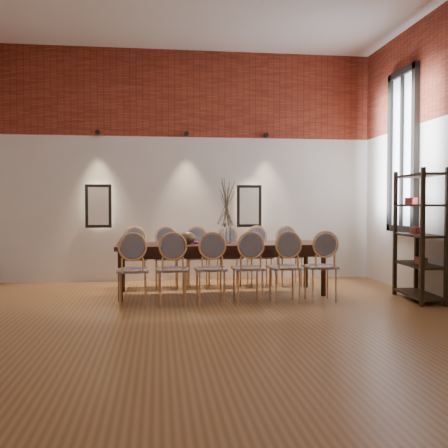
{
  "coord_description": "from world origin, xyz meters",
  "views": [
    {
      "loc": [
        -0.29,
        -5.67,
        1.31
      ],
      "look_at": [
        0.62,
        1.58,
        1.05
      ],
      "focal_mm": 42.0,
      "sensor_mm": 36.0,
      "label": 1
    }
  ],
  "objects": [
    {
      "name": "chair_far_b",
      "position": [
        -0.16,
        2.73,
        0.47
      ],
      "size": [
        0.45,
        0.45,
        0.94
      ],
      "primitive_type": null,
      "rotation": [
        0.0,
        0.0,
        3.17
      ],
      "color": "#E3A46A",
      "rests_on": "floor"
    },
    {
      "name": "chair_near_c",
      "position": [
        0.39,
        1.21,
        0.47
      ],
      "size": [
        0.45,
        0.45,
        0.94
      ],
      "primitive_type": null,
      "rotation": [
        0.0,
        0.0,
        0.03
      ],
      "color": "#E3A46A",
      "rests_on": "floor"
    },
    {
      "name": "niche_left",
      "position": [
        -1.3,
        3.45,
        1.3
      ],
      "size": [
        0.36,
        0.06,
        0.66
      ],
      "primitive_type": "cube",
      "color": "#FFEAC6",
      "rests_on": "wall_back"
    },
    {
      "name": "chair_near_f",
      "position": [
        1.91,
        1.25,
        0.47
      ],
      "size": [
        0.45,
        0.45,
        0.94
      ],
      "primitive_type": null,
      "rotation": [
        0.0,
        0.0,
        0.03
      ],
      "color": "#E3A46A",
      "rests_on": "floor"
    },
    {
      "name": "chair_near_a",
      "position": [
        -0.62,
        1.17,
        0.47
      ],
      "size": [
        0.45,
        0.45,
        0.94
      ],
      "primitive_type": null,
      "rotation": [
        0.0,
        0.0,
        0.03
      ],
      "color": "#E3A46A",
      "rests_on": "floor"
    },
    {
      "name": "chair_near_e",
      "position": [
        1.41,
        1.24,
        0.47
      ],
      "size": [
        0.45,
        0.45,
        0.94
      ],
      "primitive_type": null,
      "rotation": [
        0.0,
        0.0,
        0.03
      ],
      "color": "#E3A46A",
      "rests_on": "floor"
    },
    {
      "name": "dried_branches",
      "position": [
        0.71,
        1.99,
        1.35
      ],
      "size": [
        0.5,
        0.5,
        0.7
      ],
      "primitive_type": null,
      "color": "brown",
      "rests_on": "vase"
    },
    {
      "name": "chair_far_c",
      "position": [
        0.34,
        2.74,
        0.47
      ],
      "size": [
        0.45,
        0.45,
        0.94
      ],
      "primitive_type": null,
      "rotation": [
        0.0,
        0.0,
        3.17
      ],
      "color": "#E3A46A",
      "rests_on": "floor"
    },
    {
      "name": "chair_near_d",
      "position": [
        0.9,
        1.22,
        0.47
      ],
      "size": [
        0.45,
        0.45,
        0.94
      ],
      "primitive_type": null,
      "rotation": [
        0.0,
        0.0,
        0.03
      ],
      "color": "#E3A46A",
      "rests_on": "floor"
    },
    {
      "name": "vase",
      "position": [
        0.71,
        1.99,
        0.9
      ],
      "size": [
        0.14,
        0.14,
        0.3
      ],
      "primitive_type": "cylinder",
      "color": "silver",
      "rests_on": "dining_table"
    },
    {
      "name": "chair_far_a",
      "position": [
        -0.67,
        2.71,
        0.47
      ],
      "size": [
        0.45,
        0.45,
        0.94
      ],
      "primitive_type": null,
      "rotation": [
        0.0,
        0.0,
        3.17
      ],
      "color": "#E3A46A",
      "rests_on": "floor"
    },
    {
      "name": "window_mullion",
      "position": [
        3.44,
        2.0,
        2.15
      ],
      "size": [
        0.06,
        0.06,
        2.4
      ],
      "primitive_type": "cube",
      "color": "black",
      "rests_on": "wall_right"
    },
    {
      "name": "floor",
      "position": [
        0.0,
        0.0,
        -0.01
      ],
      "size": [
        7.0,
        7.0,
        0.02
      ],
      "primitive_type": "cube",
      "color": "#9B6535",
      "rests_on": "ground"
    },
    {
      "name": "chair_near_b",
      "position": [
        -0.11,
        1.19,
        0.47
      ],
      "size": [
        0.45,
        0.45,
        0.94
      ],
      "primitive_type": null,
      "rotation": [
        0.0,
        0.0,
        0.03
      ],
      "color": "#E3A46A",
      "rests_on": "floor"
    },
    {
      "name": "chair_far_d",
      "position": [
        0.85,
        2.76,
        0.47
      ],
      "size": [
        0.45,
        0.45,
        0.94
      ],
      "primitive_type": null,
      "rotation": [
        0.0,
        0.0,
        3.17
      ],
      "color": "#E3A46A",
      "rests_on": "floor"
    },
    {
      "name": "brick_band_back",
      "position": [
        0.0,
        3.48,
        3.25
      ],
      "size": [
        7.0,
        0.02,
        1.5
      ],
      "primitive_type": "cube",
      "color": "maroon",
      "rests_on": "ground"
    },
    {
      "name": "spot_fixture_right",
      "position": [
        1.6,
        3.42,
        2.55
      ],
      "size": [
        0.08,
        0.1,
        0.08
      ],
      "primitive_type": "cylinder",
      "rotation": [
        1.57,
        0.0,
        0.0
      ],
      "color": "black",
      "rests_on": "wall_back"
    },
    {
      "name": "dining_table",
      "position": [
        0.62,
        1.98,
        0.38
      ],
      "size": [
        3.07,
        1.07,
        0.75
      ],
      "primitive_type": "cube",
      "rotation": [
        0.0,
        0.0,
        0.03
      ],
      "color": "black",
      "rests_on": "floor"
    },
    {
      "name": "spot_fixture_mid",
      "position": [
        0.2,
        3.42,
        2.55
      ],
      "size": [
        0.08,
        0.1,
        0.08
      ],
      "primitive_type": "cylinder",
      "rotation": [
        1.57,
        0.0,
        0.0
      ],
      "color": "black",
      "rests_on": "wall_back"
    },
    {
      "name": "spot_fixture_left",
      "position": [
        -1.3,
        3.42,
        2.55
      ],
      "size": [
        0.08,
        0.1,
        0.08
      ],
      "primitive_type": "cylinder",
      "rotation": [
        1.57,
        0.0,
        0.0
      ],
      "color": "black",
      "rests_on": "wall_back"
    },
    {
      "name": "window_glass",
      "position": [
        3.46,
        2.0,
        2.15
      ],
      "size": [
        0.02,
        0.78,
        2.38
      ],
      "primitive_type": "cube",
      "color": "silver",
      "rests_on": "wall_right"
    },
    {
      "name": "wall_front",
      "position": [
        0.0,
        -3.55,
        2.0
      ],
      "size": [
        7.0,
        0.1,
        4.0
      ],
      "primitive_type": "cube",
      "color": "silver",
      "rests_on": "ground"
    },
    {
      "name": "shelving_rack",
      "position": [
        3.28,
        1.13,
        0.9
      ],
      "size": [
        0.46,
        1.03,
        1.8
      ],
      "primitive_type": null,
      "rotation": [
        0.0,
        0.0,
        -0.08
      ],
      "color": "black",
      "rests_on": "floor"
    },
    {
      "name": "chair_far_e",
      "position": [
        1.36,
        2.78,
        0.47
      ],
      "size": [
        0.45,
        0.45,
        0.94
      ],
      "primitive_type": null,
      "rotation": [
        0.0,
        0.0,
        3.17
      ],
      "color": "#E3A46A",
      "rests_on": "floor"
    },
    {
      "name": "window_frame",
      "position": [
        3.44,
        2.0,
        2.15
      ],
      "size": [
        0.08,
        0.9,
        2.5
      ],
      "primitive_type": "cube",
      "color": "black",
      "rests_on": "wall_right"
    },
    {
      "name": "book",
      "position": [
        0.35,
        1.98,
        0.77
      ],
      "size": [
        0.27,
        0.19,
        0.03
      ],
      "primitive_type": "cube",
      "rotation": [
        0.0,
        0.0,
        0.03
      ],
      "color": "#841663",
      "rests_on": "dining_table"
    },
    {
      "name": "niche_right",
      "position": [
        1.3,
        3.45,
        1.3
      ],
      "size": [
        0.36,
        0.06,
        0.66
      ],
      "primitive_type": "cube",
      "color": "#FFEAC6",
      "rests_on": "wall_back"
    },
    {
      "name": "wall_back",
      "position": [
        0.0,
        3.55,
        2.0
      ],
      "size": [
        7.0,
        0.1,
        4.0
      ],
      "primitive_type": "cube",
      "color": "silver",
      "rests_on": "ground"
    },
    {
      "name": "chair_far_f",
      "position": [
        1.87,
        2.79,
        0.47
      ],
      "size": [
        0.45,
        0.45,
        0.94
      ],
      "primitive_type": null,
      "rotation": [
        0.0,
        0.0,
        3.17
      ],
      "color": "#E3A46A",
      "rests_on": "floor"
    },
    {
      "name": "bowl",
      "position": [
        0.13,
        1.92,
        0.84
      ],
      "size": [
        0.24,
        0.24,
        0.18
      ],
      "primitive_type": "ellipsoid",
      "color": "brown",
      "rests_on": "dining_table"
    }
  ]
}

